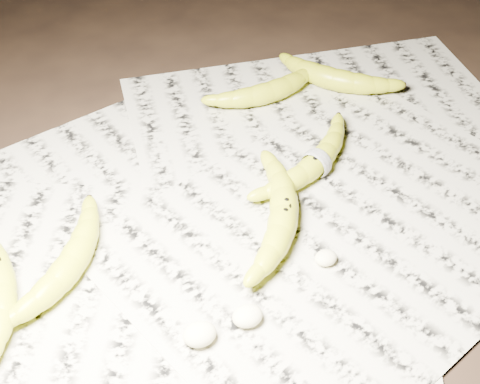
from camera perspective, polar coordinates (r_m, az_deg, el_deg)
name	(u,v)px	position (r m, az deg, el deg)	size (l,w,h in m)	color
ground	(241,228)	(0.82, 0.10, -3.13)	(3.00, 3.00, 0.00)	black
newspaper_patch	(232,217)	(0.83, -0.67, -2.19)	(0.90, 0.70, 0.01)	#B1AE98
banana_left_b	(70,262)	(0.77, -14.28, -5.78)	(0.17, 0.05, 0.03)	gold
banana_center	(284,212)	(0.80, 3.76, -1.76)	(0.20, 0.06, 0.04)	gold
banana_taped	(316,161)	(0.88, 6.54, 2.64)	(0.19, 0.05, 0.03)	gold
banana_upper_a	(270,90)	(1.01, 2.54, 8.70)	(0.17, 0.05, 0.03)	gold
banana_upper_b	(334,77)	(1.05, 8.04, 9.70)	(0.17, 0.06, 0.03)	gold
measuring_tape	(316,161)	(0.88, 6.54, 2.64)	(0.04, 0.04, 0.00)	white
flesh_chunk_a	(200,332)	(0.70, -3.48, -11.83)	(0.04, 0.03, 0.02)	beige
flesh_chunk_b	(247,314)	(0.71, 0.64, -10.34)	(0.03, 0.03, 0.02)	beige
flesh_chunk_c	(326,256)	(0.77, 7.36, -5.40)	(0.03, 0.02, 0.02)	beige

